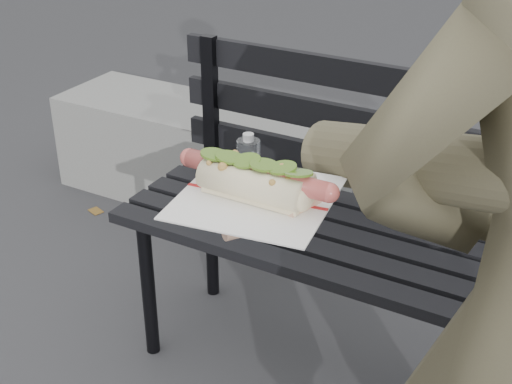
{
  "coord_description": "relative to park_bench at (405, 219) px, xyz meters",
  "views": [
    {
      "loc": [
        0.36,
        -0.69,
        1.44
      ],
      "look_at": [
        -0.03,
        -0.0,
        1.02
      ],
      "focal_mm": 50.0,
      "sensor_mm": 36.0,
      "label": 1
    }
  ],
  "objects": [
    {
      "name": "park_bench",
      "position": [
        0.0,
        0.0,
        0.0
      ],
      "size": [
        1.5,
        0.44,
        0.88
      ],
      "color": "black",
      "rests_on": "ground"
    },
    {
      "name": "held_hotdog",
      "position": [
        0.23,
        -0.79,
        0.53
      ],
      "size": [
        0.62,
        0.32,
        0.2
      ],
      "color": "brown"
    },
    {
      "name": "concrete_block",
      "position": [
        -1.07,
        0.65,
        -0.32
      ],
      "size": [
        1.2,
        0.4,
        0.4
      ],
      "primitive_type": "cube",
      "color": "slate",
      "rests_on": "ground"
    }
  ]
}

